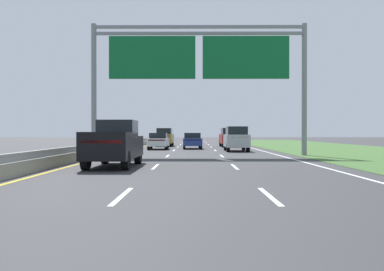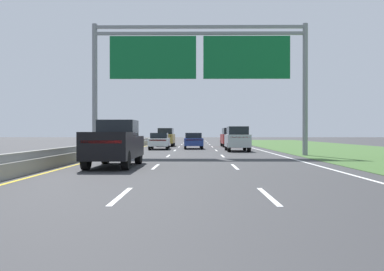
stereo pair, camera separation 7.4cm
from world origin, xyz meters
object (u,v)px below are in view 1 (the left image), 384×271
at_px(overhead_sign_gantry, 199,62).
at_px(car_gold_left_lane_suv, 165,137).
at_px(car_white_left_lane_sedan, 158,141).
at_px(car_red_right_lane_suv, 229,137).
at_px(car_silver_right_lane_suv, 236,138).
at_px(car_blue_centre_lane_sedan, 192,140).
at_px(pickup_truck_black, 115,144).

distance_m(overhead_sign_gantry, car_gold_left_lane_suv, 20.86).
xyz_separation_m(car_white_left_lane_sedan, car_red_right_lane_suv, (7.34, 7.06, 0.28)).
bearing_deg(car_silver_right_lane_suv, car_blue_centre_lane_sedan, 35.31).
bearing_deg(car_red_right_lane_suv, car_silver_right_lane_suv, 177.46).
distance_m(pickup_truck_black, car_red_right_lane_suv, 28.49).
xyz_separation_m(car_blue_centre_lane_sedan, car_gold_left_lane_suv, (-3.26, 7.52, 0.28)).
relative_size(pickup_truck_black, car_white_left_lane_sedan, 1.22).
distance_m(pickup_truck_black, car_gold_left_lane_suv, 29.34).
distance_m(car_silver_right_lane_suv, car_white_left_lane_sedan, 8.10).
height_order(car_blue_centre_lane_sedan, car_gold_left_lane_suv, car_gold_left_lane_suv).
bearing_deg(car_white_left_lane_sedan, overhead_sign_gantry, -161.79).
relative_size(overhead_sign_gantry, car_gold_left_lane_suv, 3.20).
xyz_separation_m(pickup_truck_black, car_blue_centre_lane_sedan, (3.54, 21.82, -0.26)).
distance_m(car_silver_right_lane_suv, car_blue_centre_lane_sedan, 6.63).
bearing_deg(car_silver_right_lane_suv, overhead_sign_gantry, 154.65).
relative_size(overhead_sign_gantry, car_blue_centre_lane_sedan, 3.38).
xyz_separation_m(car_silver_right_lane_suv, car_blue_centre_lane_sedan, (-3.81, 5.42, -0.28)).
relative_size(overhead_sign_gantry, car_white_left_lane_sedan, 3.40).
height_order(car_red_right_lane_suv, car_gold_left_lane_suv, same).
height_order(pickup_truck_black, car_red_right_lane_suv, pickup_truck_black).
bearing_deg(car_red_right_lane_suv, car_white_left_lane_sedan, 132.91).
xyz_separation_m(car_white_left_lane_sedan, car_gold_left_lane_suv, (-0.02, 8.96, 0.28)).
xyz_separation_m(pickup_truck_black, car_red_right_lane_suv, (7.65, 27.45, 0.02)).
distance_m(car_red_right_lane_suv, car_gold_left_lane_suv, 7.60).
bearing_deg(overhead_sign_gantry, car_blue_centre_lane_sedan, 92.46).
relative_size(overhead_sign_gantry, car_silver_right_lane_suv, 3.20).
height_order(pickup_truck_black, car_blue_centre_lane_sedan, pickup_truck_black).
height_order(car_white_left_lane_sedan, car_gold_left_lane_suv, car_gold_left_lane_suv).
height_order(car_silver_right_lane_suv, car_blue_centre_lane_sedan, car_silver_right_lane_suv).
height_order(overhead_sign_gantry, car_gold_left_lane_suv, overhead_sign_gantry).
relative_size(pickup_truck_black, car_blue_centre_lane_sedan, 1.22).
bearing_deg(car_white_left_lane_sedan, car_blue_centre_lane_sedan, -67.10).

